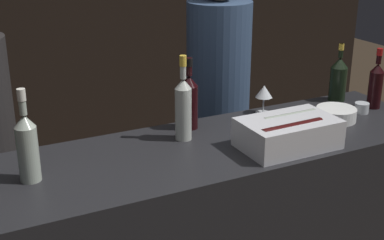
{
  "coord_description": "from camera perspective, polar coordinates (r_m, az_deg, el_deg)",
  "views": [
    {
      "loc": [
        -0.96,
        -1.56,
        2.02
      ],
      "look_at": [
        0.0,
        0.36,
        1.22
      ],
      "focal_mm": 50.0,
      "sensor_mm": 36.0,
      "label": 1
    }
  ],
  "objects": [
    {
      "name": "person_grey_polo",
      "position": [
        3.18,
        2.78,
        2.03
      ],
      "size": [
        0.37,
        0.37,
        1.81
      ],
      "rotation": [
        0.0,
        0.0,
        -2.13
      ],
      "color": "black",
      "rests_on": "ground_plane"
    },
    {
      "name": "rose_wine_bottle",
      "position": [
        2.35,
        -0.86,
        1.47
      ],
      "size": [
        0.07,
        0.07,
        0.38
      ],
      "color": "#B2B7AD",
      "rests_on": "bar_counter"
    },
    {
      "name": "red_wine_bottle_black_foil",
      "position": [
        2.49,
        -0.33,
        2.17
      ],
      "size": [
        0.08,
        0.08,
        0.34
      ],
      "color": "black",
      "rests_on": "bar_counter"
    },
    {
      "name": "candle_votive",
      "position": [
        2.86,
        17.65,
        1.25
      ],
      "size": [
        0.07,
        0.07,
        0.05
      ],
      "color": "silver",
      "rests_on": "bar_counter"
    },
    {
      "name": "wine_glass",
      "position": [
        2.71,
        7.69,
        2.92
      ],
      "size": [
        0.09,
        0.09,
        0.15
      ],
      "color": "silver",
      "rests_on": "bar_counter"
    },
    {
      "name": "white_wine_bottle",
      "position": [
        2.07,
        -17.17,
        -2.58
      ],
      "size": [
        0.08,
        0.08,
        0.36
      ],
      "color": "#9EA899",
      "rests_on": "bar_counter"
    },
    {
      "name": "champagne_bottle",
      "position": [
        2.99,
        15.34,
        4.33
      ],
      "size": [
        0.09,
        0.09,
        0.31
      ],
      "color": "black",
      "rests_on": "bar_counter"
    },
    {
      "name": "wall_back_chalkboard",
      "position": [
        4.52,
        -14.45,
        12.07
      ],
      "size": [
        6.4,
        0.06,
        2.8
      ],
      "color": "black",
      "rests_on": "ground_plane"
    },
    {
      "name": "bowl_white",
      "position": [
        2.71,
        15.11,
        0.64
      ],
      "size": [
        0.2,
        0.2,
        0.06
      ],
      "color": "white",
      "rests_on": "bar_counter"
    },
    {
      "name": "ice_bin_with_bottles",
      "position": [
        2.33,
        10.23,
        -1.24
      ],
      "size": [
        0.41,
        0.26,
        0.13
      ],
      "color": "silver",
      "rests_on": "bar_counter"
    },
    {
      "name": "red_wine_bottle_tall",
      "position": [
        2.93,
        19.01,
        3.66
      ],
      "size": [
        0.07,
        0.07,
        0.32
      ],
      "color": "black",
      "rests_on": "bar_counter"
    }
  ]
}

